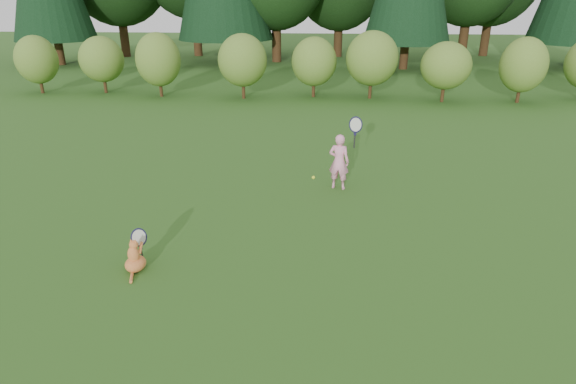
# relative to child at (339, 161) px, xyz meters

# --- Properties ---
(ground) EXTENTS (100.00, 100.00, 0.00)m
(ground) POSITION_rel_child_xyz_m (-1.22, -2.82, -0.68)
(ground) COLOR #285317
(ground) RESTS_ON ground
(shrub_row) EXTENTS (28.00, 3.00, 2.80)m
(shrub_row) POSITION_rel_child_xyz_m (-1.22, 10.18, 0.72)
(shrub_row) COLOR #597C26
(shrub_row) RESTS_ON ground
(child) EXTENTS (0.74, 0.46, 1.93)m
(child) POSITION_rel_child_xyz_m (0.00, 0.00, 0.00)
(child) COLOR #FE98BD
(child) RESTS_ON ground
(cat) EXTENTS (0.43, 0.78, 0.75)m
(cat) POSITION_rel_child_xyz_m (-3.37, -3.83, -0.39)
(cat) COLOR #C25125
(cat) RESTS_ON ground
(tennis_ball) EXTENTS (0.07, 0.07, 0.07)m
(tennis_ball) POSITION_rel_child_xyz_m (-0.55, -1.58, 0.17)
(tennis_ball) COLOR #BFDD1A
(tennis_ball) RESTS_ON ground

